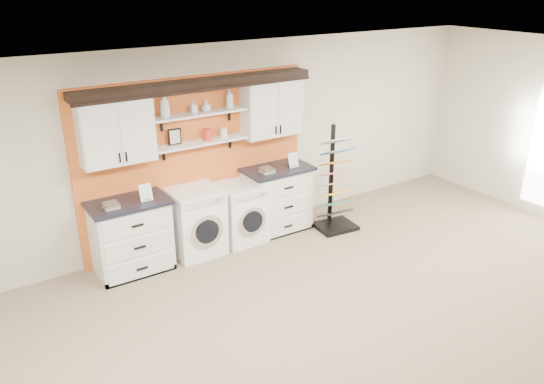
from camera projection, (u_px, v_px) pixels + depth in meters
ceiling at (429, 103)px, 3.72m from camera, size 10.00×10.00×0.00m
wall_back at (195, 148)px, 7.36m from camera, size 10.00×0.00×10.00m
accent_panel at (197, 162)px, 7.41m from camera, size 3.40×0.07×2.40m
upper_cabinet_left at (116, 130)px, 6.45m from camera, size 0.90×0.35×0.84m
upper_cabinet_right at (271, 107)px, 7.58m from camera, size 0.90×0.35×0.84m
shelf_lower at (201, 142)px, 7.15m from camera, size 1.32×0.28×0.03m
shelf_upper at (199, 113)px, 7.00m from camera, size 1.32×0.28×0.03m
crown_molding at (197, 83)px, 6.86m from camera, size 3.30×0.41×0.13m
picture_frame at (175, 137)px, 6.97m from camera, size 0.18×0.02×0.22m
canister_red at (207, 135)px, 7.17m from camera, size 0.11×0.11×0.16m
canister_cream at (224, 133)px, 7.30m from camera, size 0.10×0.10×0.14m
base_cabinet_left at (131, 236)px, 6.86m from camera, size 1.01×0.66×0.99m
base_cabinet_right at (277, 199)px, 7.99m from camera, size 1.02×0.66×1.00m
washer at (196, 221)px, 7.32m from camera, size 0.67×0.71×0.94m
dryer at (240, 212)px, 7.69m from camera, size 0.62×0.71×0.87m
sample_rack at (336, 197)px, 8.02m from camera, size 0.63×0.54×1.61m
soap_bottle_a at (165, 105)px, 6.70m from camera, size 0.17×0.17×0.32m
soap_bottle_b at (194, 107)px, 6.92m from camera, size 0.08×0.08×0.17m
soap_bottle_c at (206, 106)px, 7.02m from camera, size 0.14×0.14×0.15m
soap_bottle_d at (230, 98)px, 7.17m from camera, size 0.13×0.13×0.27m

